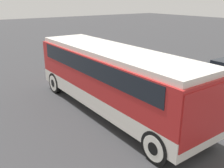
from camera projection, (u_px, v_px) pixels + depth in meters
The scene contains 3 objects.
ground_plane at pixel (112, 111), 12.13m from camera, with size 120.00×120.00×0.00m, color #38383A.
tour_bus at pixel (113, 75), 11.45m from camera, with size 10.11×2.69×3.06m.
parked_car_mid at pixel (128, 62), 18.37m from camera, with size 4.34×1.86×1.39m.
Camera 1 is at (8.96, -6.45, 5.19)m, focal length 40.00 mm.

